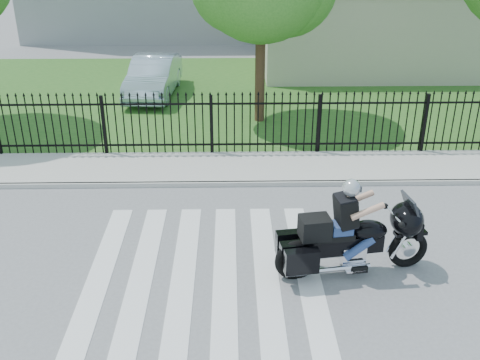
{
  "coord_description": "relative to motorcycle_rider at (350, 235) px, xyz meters",
  "views": [
    {
      "loc": [
        0.52,
        -8.84,
        6.27
      ],
      "look_at": [
        0.73,
        2.25,
        1.0
      ],
      "focal_mm": 42.0,
      "sensor_mm": 36.0,
      "label": 1
    }
  ],
  "objects": [
    {
      "name": "parked_car",
      "position": [
        -5.12,
        11.78,
        -0.08
      ],
      "size": [
        1.84,
        4.49,
        1.45
      ],
      "primitive_type": "imported",
      "rotation": [
        0.0,
        0.0,
        -0.07
      ],
      "color": "#9FB6C8",
      "rests_on": "grass_strip"
    },
    {
      "name": "motorcycle_rider",
      "position": [
        0.0,
        0.0,
        0.0
      ],
      "size": [
        3.04,
        1.27,
        2.02
      ],
      "rotation": [
        0.0,
        0.0,
        0.15
      ],
      "color": "black",
      "rests_on": "ground"
    },
    {
      "name": "sidewalk",
      "position": [
        -2.76,
        4.82,
        -0.77
      ],
      "size": [
        40.0,
        2.0,
        0.12
      ],
      "primitive_type": "cube",
      "color": "#ADAAA3",
      "rests_on": "ground"
    },
    {
      "name": "crosswalk",
      "position": [
        -2.76,
        -0.18,
        -0.82
      ],
      "size": [
        5.0,
        5.5,
        0.01
      ],
      "primitive_type": null,
      "color": "silver",
      "rests_on": "ground"
    },
    {
      "name": "curb",
      "position": [
        -2.76,
        3.82,
        -0.77
      ],
      "size": [
        40.0,
        0.12,
        0.12
      ],
      "primitive_type": "cube",
      "color": "#ADAAA3",
      "rests_on": "ground"
    },
    {
      "name": "building_low",
      "position": [
        4.24,
        15.82,
        0.92
      ],
      "size": [
        10.0,
        6.0,
        3.5
      ],
      "primitive_type": "cube",
      "color": "#B6AE97",
      "rests_on": "ground"
    },
    {
      "name": "iron_fence",
      "position": [
        -2.76,
        5.82,
        0.08
      ],
      "size": [
        26.0,
        0.04,
        1.8
      ],
      "color": "black",
      "rests_on": "ground"
    },
    {
      "name": "ground",
      "position": [
        -2.76,
        -0.18,
        -0.83
      ],
      "size": [
        120.0,
        120.0,
        0.0
      ],
      "primitive_type": "plane",
      "color": "slate",
      "rests_on": "ground"
    },
    {
      "name": "grass_strip",
      "position": [
        -2.76,
        11.82,
        -0.82
      ],
      "size": [
        40.0,
        12.0,
        0.02
      ],
      "primitive_type": "cube",
      "color": "#26561D",
      "rests_on": "ground"
    }
  ]
}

